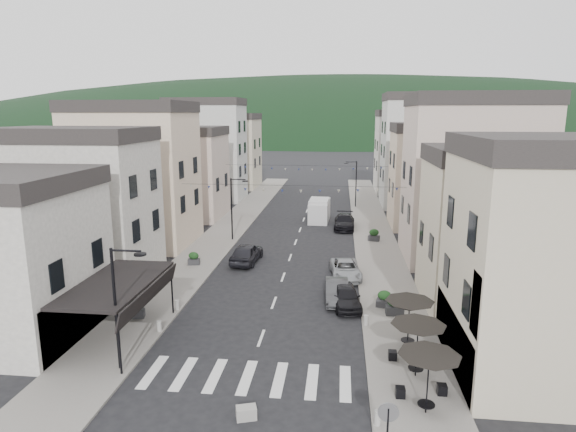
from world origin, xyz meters
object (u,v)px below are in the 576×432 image
object	(u,v)px
parked_car_c	(345,269)
parked_car_d	(344,222)
parked_car_b	(337,291)
pedestrian_a	(133,287)
pedestrian_b	(145,283)
parked_car_a	(346,296)
delivery_van	(319,210)
parked_car_e	(247,253)

from	to	relation	value
parked_car_c	parked_car_d	xyz separation A→B (m)	(0.00, 15.57, 0.11)
parked_car_b	parked_car_c	xyz separation A→B (m)	(0.59, 4.68, -0.05)
pedestrian_a	pedestrian_b	world-z (taller)	pedestrian_a
parked_car_a	parked_car_d	xyz separation A→B (m)	(0.00, 21.12, 0.06)
parked_car_b	pedestrian_b	xyz separation A→B (m)	(-12.58, -0.67, 0.28)
parked_car_d	pedestrian_a	world-z (taller)	pedestrian_a
delivery_van	parked_car_e	bearing A→B (deg)	-105.36
pedestrian_a	parked_car_b	bearing A→B (deg)	-12.23
parked_car_e	pedestrian_b	xyz separation A→B (m)	(-5.18, -8.16, 0.15)
pedestrian_a	pedestrian_b	xyz separation A→B (m)	(0.43, 0.99, -0.06)
parked_car_b	parked_car_e	bearing A→B (deg)	132.24
pedestrian_b	parked_car_e	bearing A→B (deg)	79.38
pedestrian_a	pedestrian_b	distance (m)	1.08
parked_car_d	delivery_van	distance (m)	4.60
parked_car_b	parked_car_d	distance (m)	20.26
parked_car_d	parked_car_e	size ratio (longest dim) A/B	1.08
parked_car_a	parked_car_e	distance (m)	11.57
parked_car_a	pedestrian_b	distance (m)	13.17
pedestrian_a	parked_car_c	bearing A→B (deg)	5.50
parked_car_d	delivery_van	size ratio (longest dim) A/B	0.94
delivery_van	pedestrian_a	size ratio (longest dim) A/B	3.01
parked_car_d	parked_car_a	bearing A→B (deg)	-88.60
parked_car_b	parked_car_d	bearing A→B (deg)	85.95
parked_car_c	pedestrian_a	world-z (taller)	pedestrian_a
pedestrian_b	parked_car_d	bearing A→B (deg)	79.59
parked_car_d	parked_car_e	xyz separation A→B (m)	(-7.98, -12.75, 0.07)
parked_car_c	parked_car_d	world-z (taller)	parked_car_d
parked_car_c	pedestrian_b	world-z (taller)	pedestrian_b
parked_car_e	pedestrian_a	xyz separation A→B (m)	(-5.60, -9.15, 0.21)
parked_car_e	pedestrian_a	distance (m)	10.73
parked_car_c	parked_car_d	size ratio (longest dim) A/B	0.89
parked_car_c	delivery_van	xyz separation A→B (m)	(-2.80, 19.18, 0.63)
parked_car_b	parked_car_e	size ratio (longest dim) A/B	0.87
parked_car_d	parked_car_e	distance (m)	15.05
pedestrian_b	delivery_van	bearing A→B (deg)	88.87
parked_car_a	parked_car_b	size ratio (longest dim) A/B	0.98
parked_car_a	parked_car_d	world-z (taller)	parked_car_d
parked_car_b	delivery_van	xyz separation A→B (m)	(-2.22, 23.85, 0.58)
parked_car_e	parked_car_d	bearing A→B (deg)	-117.58
parked_car_e	parked_car_c	bearing A→B (deg)	165.04
parked_car_e	delivery_van	size ratio (longest dim) A/B	0.87
parked_car_d	pedestrian_a	distance (m)	25.78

